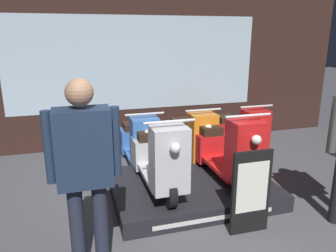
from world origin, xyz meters
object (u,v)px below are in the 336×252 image
object	(u,v)px
scooter_display_left	(158,158)
scooter_backrow_3	(240,134)
scooter_backrow_0	(81,148)
scooter_backrow_1	(139,143)
person_left_browsing	(84,162)
price_sign_board	(251,192)
scooter_display_right	(227,151)
scooter_backrow_2	(191,138)

from	to	relation	value
scooter_display_left	scooter_backrow_3	size ratio (longest dim) A/B	1.00
scooter_backrow_0	scooter_backrow_1	size ratio (longest dim) A/B	1.00
scooter_backrow_1	scooter_display_left	bearing A→B (deg)	-89.98
scooter_display_left	person_left_browsing	world-z (taller)	person_left_browsing
price_sign_board	scooter_backrow_0	bearing A→B (deg)	127.84
scooter_display_right	person_left_browsing	distance (m)	2.14
scooter_backrow_3	person_left_browsing	xyz separation A→B (m)	(-2.69, -2.23, 0.65)
scooter_display_right	scooter_display_left	bearing A→B (deg)	180.00
scooter_display_left	scooter_backrow_1	distance (m)	1.24
scooter_display_right	person_left_browsing	bearing A→B (deg)	-151.17
scooter_backrow_0	scooter_backrow_3	xyz separation A→B (m)	(2.69, 0.00, 0.00)
scooter_backrow_2	scooter_display_left	bearing A→B (deg)	-126.14
price_sign_board	person_left_browsing	bearing A→B (deg)	-176.82
scooter_display_right	scooter_backrow_2	xyz separation A→B (m)	(-0.03, 1.23, -0.20)
scooter_backrow_2	scooter_backrow_3	distance (m)	0.90
price_sign_board	scooter_backrow_1	bearing A→B (deg)	109.71
scooter_display_left	price_sign_board	size ratio (longest dim) A/B	1.63
scooter_display_right	person_left_browsing	world-z (taller)	person_left_browsing
scooter_backrow_2	person_left_browsing	distance (m)	2.94
scooter_display_right	price_sign_board	world-z (taller)	scooter_display_right
scooter_backrow_1	scooter_display_right	bearing A→B (deg)	-52.89
scooter_backrow_2	scooter_backrow_0	bearing A→B (deg)	180.00
scooter_backrow_2	price_sign_board	xyz separation A→B (m)	(-0.13, -2.14, 0.08)
scooter_display_right	scooter_backrow_0	world-z (taller)	scooter_display_right
person_left_browsing	price_sign_board	bearing A→B (deg)	3.18
scooter_display_right	scooter_backrow_0	bearing A→B (deg)	146.08
scooter_display_left	scooter_backrow_1	xyz separation A→B (m)	(-0.00, 1.23, -0.20)
scooter_backrow_0	scooter_backrow_2	xyz separation A→B (m)	(1.79, 0.00, 0.00)
scooter_display_left	scooter_backrow_0	distance (m)	1.53
scooter_backrow_2	price_sign_board	world-z (taller)	scooter_backrow_2
scooter_display_right	scooter_backrow_1	bearing A→B (deg)	127.11
scooter_backrow_1	scooter_backrow_3	size ratio (longest dim) A/B	1.00
scooter_backrow_2	person_left_browsing	xyz separation A→B (m)	(-1.80, -2.23, 0.65)
scooter_display_left	price_sign_board	bearing A→B (deg)	-50.04
scooter_backrow_0	scooter_backrow_1	bearing A→B (deg)	0.00
scooter_display_right	scooter_backrow_3	distance (m)	1.51
scooter_backrow_3	person_left_browsing	world-z (taller)	person_left_browsing
scooter_display_left	scooter_backrow_1	world-z (taller)	scooter_display_left
scooter_display_left	scooter_backrow_0	xyz separation A→B (m)	(-0.90, 1.23, -0.20)
scooter_display_right	scooter_backrow_2	size ratio (longest dim) A/B	1.00
scooter_backrow_3	person_left_browsing	bearing A→B (deg)	-140.34
scooter_display_right	person_left_browsing	size ratio (longest dim) A/B	0.87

